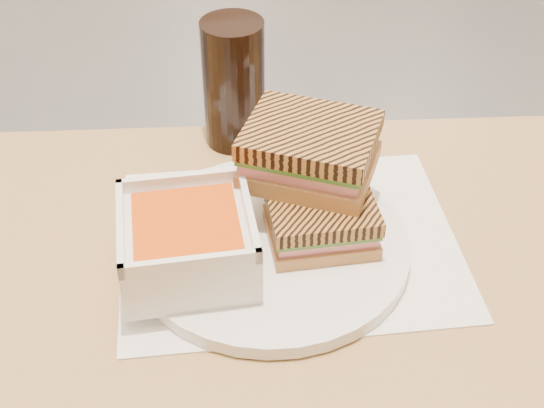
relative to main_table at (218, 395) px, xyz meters
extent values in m
cube|color=#9F7B49|center=(0.00, 0.00, 0.10)|extent=(1.28, 0.84, 0.03)
cube|color=white|center=(0.10, 0.10, 0.11)|extent=(0.38, 0.30, 0.00)
cylinder|color=white|center=(0.08, 0.09, 0.12)|extent=(0.30, 0.30, 0.02)
cube|color=white|center=(-0.01, 0.07, 0.16)|extent=(0.13, 0.13, 0.06)
cube|color=#CF4406|center=(-0.01, 0.07, 0.19)|extent=(0.10, 0.10, 0.01)
cube|color=white|center=(0.05, 0.07, 0.19)|extent=(0.01, 0.13, 0.02)
cube|color=white|center=(-0.08, 0.07, 0.19)|extent=(0.01, 0.13, 0.02)
cube|color=white|center=(-0.01, 0.13, 0.19)|extent=(0.13, 0.01, 0.02)
cube|color=white|center=(-0.01, 0.01, 0.19)|extent=(0.13, 0.01, 0.02)
cube|color=#A57846|center=(0.13, 0.09, 0.14)|extent=(0.11, 0.09, 0.02)
cube|color=#D87979|center=(0.13, 0.09, 0.15)|extent=(0.10, 0.09, 0.01)
cube|color=#386B23|center=(0.13, 0.09, 0.16)|extent=(0.11, 0.09, 0.01)
cube|color=olive|center=(0.13, 0.09, 0.17)|extent=(0.11, 0.09, 0.02)
cube|color=#A57846|center=(0.13, 0.14, 0.19)|extent=(0.17, 0.16, 0.02)
cube|color=#D87979|center=(0.13, 0.14, 0.21)|extent=(0.16, 0.15, 0.01)
cube|color=#386B23|center=(0.13, 0.14, 0.22)|extent=(0.17, 0.16, 0.01)
cube|color=olive|center=(0.13, 0.14, 0.23)|extent=(0.17, 0.16, 0.02)
cylinder|color=black|center=(0.07, 0.31, 0.20)|extent=(0.08, 0.08, 0.17)
camera|label=1|loc=(-0.03, -0.49, 0.67)|focal=49.47mm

